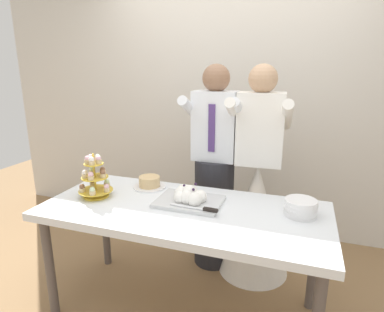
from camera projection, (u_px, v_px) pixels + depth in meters
The scene contains 9 objects.
ground_plane at pixel (184, 310), 2.26m from camera, with size 8.00×8.00×0.00m, color olive.
rear_wall at pixel (233, 87), 3.15m from camera, with size 5.20×0.10×2.90m, color beige.
dessert_table at pixel (183, 218), 2.07m from camera, with size 1.80×0.80×0.78m.
cupcake_stand at pixel (95, 179), 2.19m from camera, with size 0.23×0.23×0.31m.
main_cake_tray at pixel (189, 197), 2.10m from camera, with size 0.44×0.31×0.13m.
plate_stack at pixel (301, 208), 1.93m from camera, with size 0.20×0.19×0.10m.
round_cake at pixel (150, 183), 2.39m from camera, with size 0.24×0.24×0.08m.
person_groom at pixel (214, 180), 2.64m from camera, with size 0.46×0.49×1.66m.
person_bride at pixel (256, 205), 2.56m from camera, with size 0.56×0.56×1.66m.
Camera 1 is at (0.67, -1.77, 1.63)m, focal length 30.34 mm.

